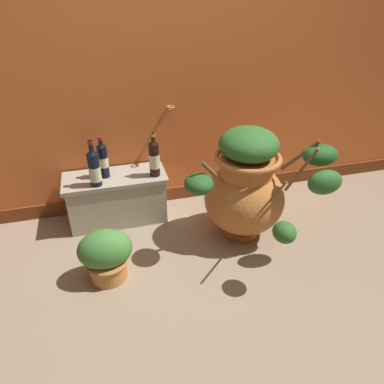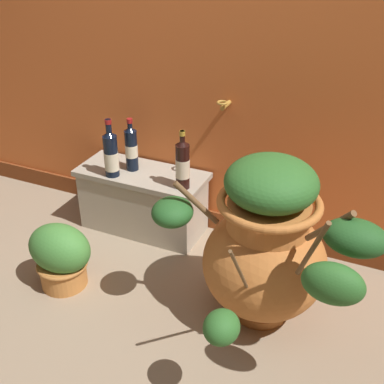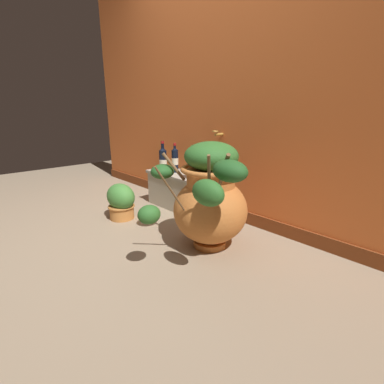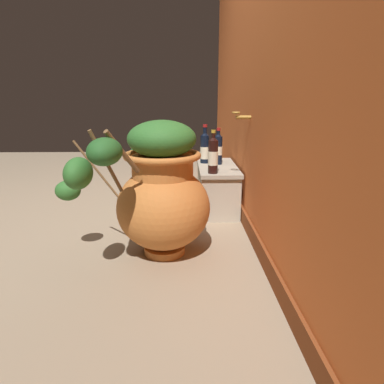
% 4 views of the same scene
% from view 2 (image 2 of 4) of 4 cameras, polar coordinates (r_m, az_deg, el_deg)
% --- Properties ---
extents(ground_plane, '(7.00, 7.00, 0.00)m').
position_cam_2_polar(ground_plane, '(2.21, -8.19, -18.81)').
color(ground_plane, gray).
extents(terracotta_urn, '(0.93, 0.89, 0.79)m').
position_cam_2_polar(terracotta_urn, '(2.16, 8.50, -6.26)').
color(terracotta_urn, '#C17033').
rests_on(terracotta_urn, ground_plane).
extents(stone_ledge, '(0.73, 0.31, 0.37)m').
position_cam_2_polar(stone_ledge, '(2.86, -5.64, -0.73)').
color(stone_ledge, '#B2A893').
rests_on(stone_ledge, ground_plane).
extents(wine_bottle_left, '(0.08, 0.08, 0.33)m').
position_cam_2_polar(wine_bottle_left, '(2.71, -9.29, 4.38)').
color(wine_bottle_left, black).
rests_on(wine_bottle_left, stone_ledge).
extents(wine_bottle_middle, '(0.07, 0.07, 0.32)m').
position_cam_2_polar(wine_bottle_middle, '(2.55, -1.08, 3.27)').
color(wine_bottle_middle, black).
rests_on(wine_bottle_middle, stone_ledge).
extents(wine_bottle_right, '(0.07, 0.07, 0.30)m').
position_cam_2_polar(wine_bottle_right, '(2.76, -6.99, 5.14)').
color(wine_bottle_right, black).
rests_on(wine_bottle_right, stone_ledge).
extents(potted_shrub, '(0.32, 0.25, 0.34)m').
position_cam_2_polar(potted_shrub, '(2.53, -14.83, -7.06)').
color(potted_shrub, '#CC7F3D').
rests_on(potted_shrub, ground_plane).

